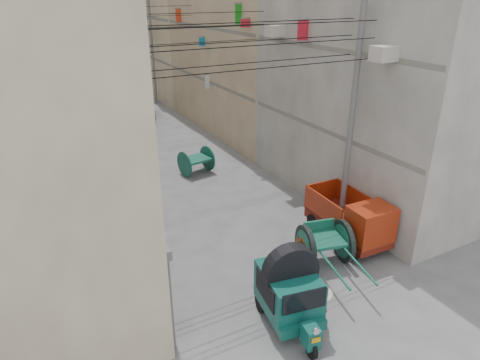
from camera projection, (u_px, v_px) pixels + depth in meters
building_row_right at (177, 10)px, 37.92m from camera, size 8.00×62.00×14.00m
end_cap_building at (44, 3)px, 60.19m from camera, size 22.00×10.00×13.00m
shutters_left at (105, 187)px, 15.68m from camera, size 0.18×14.40×2.88m
signboards at (127, 75)px, 25.67m from camera, size 8.22×40.52×5.67m
ac_units at (329, 12)px, 14.32m from camera, size 0.70×6.55×3.35m
utility_poles at (149, 79)px, 21.68m from camera, size 7.40×22.20×8.00m
overhead_cables at (162, 24)px, 18.46m from camera, size 7.40×22.52×1.12m
auto_rickshaw at (290, 289)px, 11.04m from camera, size 1.72×2.61×1.78m
tonga_cart at (325, 243)px, 13.62m from camera, size 1.83×3.30×1.41m
mini_truck at (354, 223)px, 14.54m from camera, size 1.56×3.26×1.81m
second_cart at (196, 160)px, 20.46m from camera, size 1.59×1.46×1.23m
feed_sack at (317, 288)px, 12.47m from camera, size 0.58×0.47×0.29m
horse at (310, 281)px, 11.64m from camera, size 1.03×2.09×1.73m
distant_car_white at (128, 123)px, 26.16m from camera, size 2.57×4.12×1.31m
distant_car_grey at (143, 108)px, 29.35m from camera, size 2.51×4.31×1.34m
distant_car_green at (86, 86)px, 36.40m from camera, size 2.40×4.39×1.21m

